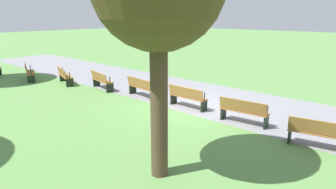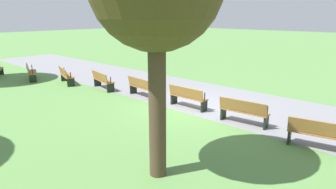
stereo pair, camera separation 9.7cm
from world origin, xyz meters
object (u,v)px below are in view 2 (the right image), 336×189
at_px(bench_3, 102,80).
at_px(bench_1, 31,72).
at_px(bench_4, 142,87).
at_px(bench_7, 320,134).
at_px(bench_6, 243,111).
at_px(bench_5, 187,97).
at_px(bench_2, 66,75).

bearing_deg(bench_3, bench_1, -151.86).
height_order(bench_4, bench_7, same).
distance_m(bench_1, bench_7, 15.04).
bearing_deg(bench_7, bench_4, 165.90).
bearing_deg(bench_3, bench_4, 19.71).
height_order(bench_6, bench_7, same).
height_order(bench_4, bench_6, same).
distance_m(bench_5, bench_7, 5.08).
xyz_separation_m(bench_2, bench_3, (2.47, 0.62, 0.00)).
bearing_deg(bench_4, bench_7, 2.84).
relative_size(bench_2, bench_7, 1.00).
bearing_deg(bench_3, bench_6, 14.10).
bearing_deg(bench_1, bench_3, 39.42).
height_order(bench_3, bench_7, same).
bearing_deg(bench_3, bench_5, 16.90).
distance_m(bench_3, bench_7, 10.11).
xyz_separation_m(bench_2, bench_6, (10.06, 0.99, 0.00)).
bearing_deg(bench_2, bench_7, 19.74).
height_order(bench_1, bench_6, same).
relative_size(bench_1, bench_5, 1.03).
relative_size(bench_4, bench_5, 1.02).
relative_size(bench_2, bench_6, 1.02).
relative_size(bench_4, bench_6, 1.00).
distance_m(bench_6, bench_7, 2.54).
bearing_deg(bench_1, bench_7, 28.19).
bearing_deg(bench_1, bench_6, 31.00).
height_order(bench_1, bench_7, same).
relative_size(bench_3, bench_6, 1.01).
distance_m(bench_1, bench_3, 5.08).
distance_m(bench_4, bench_6, 5.08).
bearing_deg(bench_5, bench_1, -168.77).
xyz_separation_m(bench_1, bench_6, (12.45, 1.84, 0.00)).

